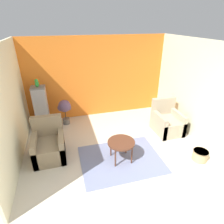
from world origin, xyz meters
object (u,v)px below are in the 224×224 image
potted_plant (65,108)px  parrot (37,83)px  birdcage (42,109)px  coffee_table (121,144)px  armchair_right (167,122)px  wicker_basket (200,155)px  armchair_left (49,146)px

potted_plant → parrot: bearing=-177.4°
birdcage → parrot: (-0.00, 0.00, 0.80)m
coffee_table → potted_plant: size_ratio=0.78×
armchair_right → coffee_table: bearing=-153.2°
coffee_table → birdcage: birdcage is taller
coffee_table → wicker_basket: bearing=-15.7°
armchair_right → potted_plant: size_ratio=1.18×
armchair_right → birdcage: birdcage is taller
coffee_table → armchair_left: bearing=160.1°
armchair_right → birdcage: (-3.57, 1.25, 0.33)m
armchair_right → wicker_basket: 1.40m
coffee_table → wicker_basket: 1.93m
parrot → armchair_left: bearing=-82.2°
armchair_right → birdcage: 3.79m
armchair_left → armchair_right: bearing=4.6°
armchair_left → birdcage: 1.57m
coffee_table → wicker_basket: size_ratio=1.77×
parrot → wicker_basket: 4.71m
birdcage → wicker_basket: (3.68, -2.63, -0.49)m
birdcage → parrot: parrot is taller
parrot → potted_plant: size_ratio=0.30×
birdcage → potted_plant: bearing=2.8°
wicker_basket → potted_plant: bearing=138.4°
coffee_table → potted_plant: 2.45m
armchair_left → wicker_basket: 3.65m
armchair_right → parrot: parrot is taller
coffee_table → armchair_left: size_ratio=0.66×
armchair_left → potted_plant: (0.46, 1.55, 0.25)m
armchair_left → potted_plant: 1.64m
coffee_table → parrot: bearing=131.1°
coffee_table → wicker_basket: (1.83, -0.52, -0.33)m
birdcage → potted_plant: size_ratio=1.62×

